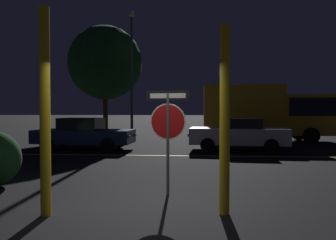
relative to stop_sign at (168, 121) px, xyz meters
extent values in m
plane|color=black|center=(-0.50, -1.19, -1.50)|extent=(260.00, 260.00, 0.00)
cube|color=gold|center=(-0.50, 5.81, -1.50)|extent=(43.99, 0.12, 0.01)
cylinder|color=#4C4C51|center=(0.00, 0.00, -0.47)|extent=(0.06, 0.06, 2.07)
cylinder|color=white|center=(0.00, 0.00, -0.01)|extent=(0.73, 0.13, 0.74)
cylinder|color=#B71414|center=(0.00, 0.00, -0.01)|extent=(0.68, 0.12, 0.69)
cube|color=black|center=(0.00, 0.00, 0.51)|extent=(0.89, 0.16, 0.22)
cube|color=white|center=(0.00, 0.00, 0.51)|extent=(0.73, 0.15, 0.10)
cylinder|color=yellow|center=(-1.90, -1.46, 0.19)|extent=(0.17, 0.17, 3.39)
cylinder|color=yellow|center=(1.02, -1.20, 0.05)|extent=(0.17, 0.17, 3.11)
cube|color=navy|center=(-4.21, 7.50, -0.91)|extent=(4.35, 1.91, 0.58)
cube|color=black|center=(-4.33, 7.51, -0.36)|extent=(1.78, 1.53, 0.52)
cylinder|color=black|center=(-2.84, 8.23, -1.20)|extent=(0.61, 0.23, 0.60)
cylinder|color=black|center=(-2.93, 6.62, -1.20)|extent=(0.61, 0.23, 0.60)
cylinder|color=black|center=(-5.48, 8.38, -1.20)|extent=(0.61, 0.23, 0.60)
cylinder|color=black|center=(-5.57, 6.76, -1.20)|extent=(0.61, 0.23, 0.60)
sphere|color=#F4EFCC|center=(-2.02, 7.90, -0.88)|extent=(0.14, 0.14, 0.14)
sphere|color=#F4EFCC|center=(-2.07, 6.86, -0.88)|extent=(0.14, 0.14, 0.14)
cube|color=silver|center=(2.51, 7.62, -0.86)|extent=(4.22, 2.16, 0.68)
cube|color=black|center=(2.63, 7.61, -0.32)|extent=(1.76, 1.68, 0.41)
cylinder|color=black|center=(1.17, 6.88, -1.20)|extent=(0.62, 0.25, 0.60)
cylinder|color=black|center=(1.33, 8.59, -1.20)|extent=(0.62, 0.25, 0.60)
cylinder|color=black|center=(3.69, 6.65, -1.20)|extent=(0.62, 0.25, 0.60)
cylinder|color=black|center=(3.85, 8.36, -1.20)|extent=(0.62, 0.25, 0.60)
sphere|color=#F4EFCC|center=(0.40, 7.26, -0.83)|extent=(0.14, 0.14, 0.14)
sphere|color=#F4EFCC|center=(0.50, 8.36, -0.83)|extent=(0.14, 0.14, 0.14)
cube|color=gold|center=(6.86, 11.99, -0.01)|extent=(2.70, 2.23, 2.18)
cube|color=black|center=(6.86, 11.99, 0.43)|extent=(2.44, 2.27, 0.96)
cube|color=gold|center=(3.39, 12.09, 0.26)|extent=(4.38, 2.42, 2.72)
cylinder|color=black|center=(6.83, 13.09, -1.08)|extent=(0.85, 0.30, 0.84)
cylinder|color=black|center=(6.76, 10.89, -1.08)|extent=(0.85, 0.30, 0.84)
cylinder|color=black|center=(2.65, 13.21, -1.08)|extent=(0.85, 0.30, 0.84)
cylinder|color=black|center=(2.59, 11.01, -1.08)|extent=(0.85, 0.30, 0.84)
cylinder|color=#4C4C51|center=(-2.91, 12.07, 2.04)|extent=(0.16, 0.16, 7.08)
sphere|color=#F9E5B2|center=(-2.91, 12.07, 5.77)|extent=(0.38, 0.38, 0.38)
cylinder|color=#422D1E|center=(-5.13, 14.68, 0.07)|extent=(0.32, 0.32, 3.14)
sphere|color=#19471E|center=(-5.13, 14.68, 3.38)|extent=(4.84, 4.84, 4.84)
camera|label=1|loc=(0.45, -6.61, 0.20)|focal=35.00mm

